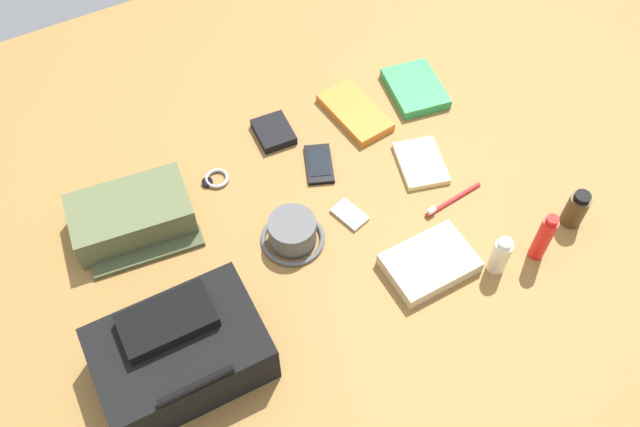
% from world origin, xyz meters
% --- Properties ---
extents(ground_plane, '(2.64, 2.02, 0.02)m').
position_xyz_m(ground_plane, '(0.00, 0.00, -0.01)').
color(ground_plane, olive).
rests_on(ground_plane, ground).
extents(backpack, '(0.34, 0.23, 0.16)m').
position_xyz_m(backpack, '(0.42, 0.18, 0.07)').
color(backpack, black).
rests_on(backpack, ground_plane).
extents(toiletry_pouch, '(0.29, 0.23, 0.09)m').
position_xyz_m(toiletry_pouch, '(0.40, -0.20, 0.04)').
color(toiletry_pouch, '#56603D').
rests_on(toiletry_pouch, ground_plane).
extents(bucket_hat, '(0.15, 0.15, 0.07)m').
position_xyz_m(bucket_hat, '(0.08, 0.01, 0.03)').
color(bucket_hat, '#595959').
rests_on(bucket_hat, ground_plane).
extents(cologne_bottle, '(0.05, 0.05, 0.11)m').
position_xyz_m(cologne_bottle, '(-0.54, 0.28, 0.05)').
color(cologne_bottle, '#473319').
rests_on(cologne_bottle, ground_plane).
extents(sunscreen_spray, '(0.04, 0.04, 0.15)m').
position_xyz_m(sunscreen_spray, '(-0.40, 0.32, 0.07)').
color(sunscreen_spray, red).
rests_on(sunscreen_spray, ground_plane).
extents(lotion_bottle, '(0.04, 0.04, 0.11)m').
position_xyz_m(lotion_bottle, '(-0.30, 0.30, 0.05)').
color(lotion_bottle, beige).
rests_on(lotion_bottle, ground_plane).
extents(paperback_novel, '(0.16, 0.20, 0.03)m').
position_xyz_m(paperback_novel, '(-0.44, -0.26, 0.01)').
color(paperback_novel, '#2D934C').
rests_on(paperback_novel, ground_plane).
extents(travel_guidebook, '(0.13, 0.22, 0.02)m').
position_xyz_m(travel_guidebook, '(-0.25, -0.26, 0.01)').
color(travel_guidebook, orange).
rests_on(travel_guidebook, ground_plane).
extents(cell_phone, '(0.11, 0.14, 0.01)m').
position_xyz_m(cell_phone, '(-0.08, -0.16, 0.01)').
color(cell_phone, black).
rests_on(cell_phone, ground_plane).
extents(media_player, '(0.07, 0.10, 0.01)m').
position_xyz_m(media_player, '(-0.07, 0.02, 0.01)').
color(media_player, '#B7B7BC').
rests_on(media_player, ground_plane).
extents(wristwatch, '(0.07, 0.06, 0.01)m').
position_xyz_m(wristwatch, '(0.17, -0.24, 0.01)').
color(wristwatch, '#99999E').
rests_on(wristwatch, ground_plane).
extents(toothbrush, '(0.17, 0.03, 0.02)m').
position_xyz_m(toothbrush, '(-0.31, 0.10, 0.01)').
color(toothbrush, red).
rests_on(toothbrush, ground_plane).
extents(wallet, '(0.10, 0.12, 0.02)m').
position_xyz_m(wallet, '(-0.02, -0.30, 0.01)').
color(wallet, black).
rests_on(wallet, ground_plane).
extents(notepad, '(0.15, 0.17, 0.02)m').
position_xyz_m(notepad, '(-0.31, -0.04, 0.01)').
color(notepad, beige).
rests_on(notepad, ground_plane).
extents(folded_towel, '(0.20, 0.14, 0.04)m').
position_xyz_m(folded_towel, '(-0.16, 0.23, 0.02)').
color(folded_towel, '#C6B289').
rests_on(folded_towel, ground_plane).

